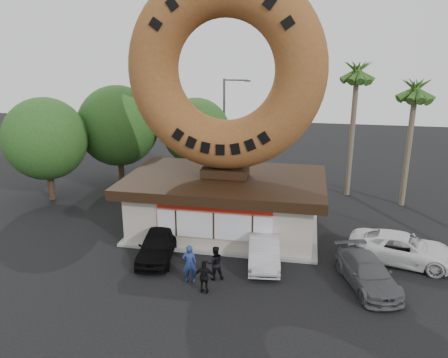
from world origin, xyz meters
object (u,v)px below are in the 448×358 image
at_px(person_right, 204,277).
at_px(car_silver, 264,250).
at_px(giant_donut, 225,70).
at_px(car_white, 403,249).
at_px(car_black, 157,245).
at_px(donut_shop, 225,202).
at_px(street_lamp, 226,125).
at_px(person_left, 189,264).
at_px(person_center, 215,263).
at_px(car_grey, 367,273).

relative_size(person_right, car_silver, 0.36).
xyz_separation_m(giant_donut, car_white, (9.45, -2.15, -8.41)).
bearing_deg(car_black, car_silver, -2.05).
distance_m(donut_shop, street_lamp, 10.54).
bearing_deg(car_black, giant_donut, 48.56).
relative_size(person_left, person_center, 1.11).
xyz_separation_m(giant_donut, car_silver, (2.65, -3.54, -8.43)).
bearing_deg(person_right, car_silver, -127.79).
xyz_separation_m(person_left, car_silver, (3.13, 2.50, -0.21)).
bearing_deg(car_grey, person_left, 171.22).
height_order(person_center, car_silver, person_center).
distance_m(giant_donut, car_white, 12.83).
bearing_deg(street_lamp, giant_donut, -79.49).
bearing_deg(car_white, street_lamp, 56.46).
xyz_separation_m(person_right, car_black, (-3.12, 2.76, -0.06)).
height_order(person_right, car_grey, person_right).
bearing_deg(car_grey, street_lamp, 104.71).
bearing_deg(car_silver, person_center, -141.79).
bearing_deg(person_left, person_right, 129.39).
xyz_separation_m(car_silver, car_grey, (4.79, -1.31, -0.05)).
distance_m(donut_shop, giant_donut, 7.37).
height_order(donut_shop, street_lamp, street_lamp).
relative_size(street_lamp, person_center, 4.88).
distance_m(car_black, car_silver, 5.39).
bearing_deg(person_left, car_grey, 179.67).
xyz_separation_m(giant_donut, person_right, (0.41, -6.84, -8.36)).
xyz_separation_m(car_black, car_grey, (10.16, -0.77, -0.07)).
xyz_separation_m(street_lamp, person_right, (2.26, -16.84, -3.71)).
height_order(person_right, car_black, person_right).
bearing_deg(person_left, donut_shop, -103.45).
distance_m(car_grey, car_white, 3.37).
distance_m(person_left, person_center, 1.18).
xyz_separation_m(person_center, person_right, (-0.20, -1.25, -0.05)).
distance_m(person_right, car_black, 4.17).
bearing_deg(car_silver, car_grey, -22.16).
height_order(person_right, car_white, person_right).
height_order(donut_shop, car_grey, donut_shop).
distance_m(donut_shop, car_black, 5.00).
xyz_separation_m(giant_donut, street_lamp, (-1.86, 10.00, -4.65)).
bearing_deg(person_center, street_lamp, -102.32).
distance_m(person_center, car_silver, 2.90).
xyz_separation_m(donut_shop, giant_donut, (0.00, 0.02, 7.37)).
distance_m(car_silver, car_grey, 4.97).
distance_m(person_left, car_black, 2.98).
height_order(donut_shop, person_left, donut_shop).
height_order(donut_shop, person_center, donut_shop).
bearing_deg(giant_donut, person_left, -94.56).
xyz_separation_m(giant_donut, person_left, (-0.48, -6.05, -8.22)).
xyz_separation_m(street_lamp, car_grey, (9.30, -14.86, -3.84)).
bearing_deg(car_black, street_lamp, 78.69).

